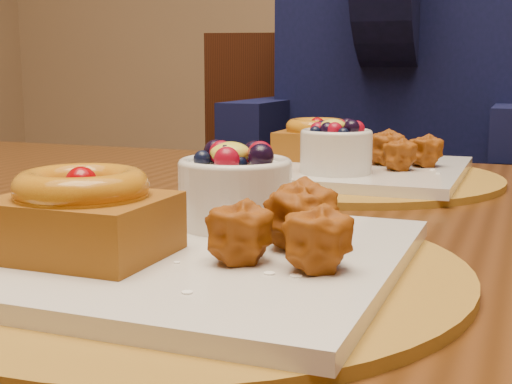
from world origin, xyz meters
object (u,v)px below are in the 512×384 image
Objects in this scene: place_setting_far at (344,164)px; diner at (400,52)px; dining_table at (290,291)px; chair_far at (306,242)px; place_setting_near at (187,240)px.

diner is at bearing 92.98° from place_setting_far.
diner reaches higher than dining_table.
place_setting_far is 0.39× the size of chair_far.
place_setting_near reaches higher than place_setting_far.
dining_table is 1.65× the size of chair_far.
dining_table is 1.85× the size of diner.
place_setting_near is 0.39× the size of chair_far.
place_setting_far is at bearing 89.96° from place_setting_near.
place_setting_far reaches higher than dining_table.
diner reaches higher than place_setting_near.
place_setting_near is 1.01m from chair_far.
chair_far is (-0.21, 0.53, -0.24)m from place_setting_far.
dining_table is at bearing -89.42° from place_setting_far.
place_setting_far is at bearing 90.58° from dining_table.
diner is at bearing 91.61° from place_setting_near.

